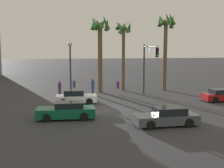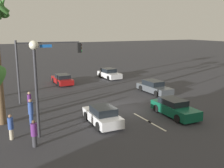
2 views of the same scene
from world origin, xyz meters
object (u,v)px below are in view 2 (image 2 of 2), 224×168
at_px(car_0, 102,116).
at_px(pedestrian_2, 34,133).
at_px(car_2, 109,74).
at_px(pedestrian_3, 11,126).
at_px(car_4, 174,108).
at_px(car_3, 154,87).
at_px(traffic_signal, 42,59).
at_px(car_1, 62,79).
at_px(pedestrian_0, 30,102).
at_px(streetlamp, 35,71).
at_px(pedestrian_1, 31,111).

distance_m(car_0, pedestrian_2, 5.39).
height_order(car_2, pedestrian_3, pedestrian_3).
bearing_deg(car_4, pedestrian_2, 93.84).
bearing_deg(car_3, traffic_signal, 80.00).
height_order(pedestrian_2, pedestrian_3, pedestrian_2).
distance_m(car_1, traffic_signal, 8.49).
bearing_deg(pedestrian_3, pedestrian_0, -21.16).
xyz_separation_m(car_2, streetlamp, (-16.13, 12.80, 3.66)).
relative_size(car_2, pedestrian_3, 2.54).
xyz_separation_m(car_0, car_2, (15.75, -8.19, 0.01)).
relative_size(traffic_signal, streetlamp, 1.01).
xyz_separation_m(pedestrian_1, pedestrian_2, (-3.78, 0.44, -0.16)).
xyz_separation_m(pedestrian_1, pedestrian_3, (-2.09, 1.56, -0.15)).
xyz_separation_m(car_1, car_3, (-8.82, -7.67, 0.02)).
bearing_deg(pedestrian_2, traffic_signal, -14.99).
height_order(car_0, pedestrian_2, pedestrian_2).
bearing_deg(pedestrian_1, pedestrian_2, 173.36).
bearing_deg(streetlamp, car_4, -92.90).
height_order(car_0, car_2, car_2).
xyz_separation_m(car_3, pedestrian_3, (-6.01, 15.12, 0.25)).
distance_m(car_0, car_1, 14.92).
distance_m(car_1, streetlamp, 16.74).
bearing_deg(car_4, pedestrian_3, 85.51).
height_order(traffic_signal, pedestrian_3, traffic_signal).
bearing_deg(pedestrian_0, car_4, -120.12).
xyz_separation_m(traffic_signal, pedestrian_1, (-5.94, 2.16, -3.01)).
bearing_deg(car_4, car_2, -7.86).
distance_m(car_4, traffic_signal, 12.76).
xyz_separation_m(pedestrian_0, pedestrian_1, (-2.88, 0.36, 0.07)).
distance_m(car_1, car_2, 7.03).
bearing_deg(pedestrian_1, car_3, -73.86).
bearing_deg(pedestrian_2, car_3, -61.18).
bearing_deg(car_4, car_0, 81.19).
distance_m(car_4, pedestrian_3, 12.17).
height_order(car_0, car_1, car_0).
relative_size(car_1, pedestrian_2, 2.56).
xyz_separation_m(car_4, pedestrian_1, (3.04, 10.57, 0.39)).
distance_m(car_0, pedestrian_3, 6.24).
height_order(pedestrian_0, pedestrian_2, pedestrian_0).
relative_size(car_2, pedestrian_1, 2.18).
bearing_deg(traffic_signal, pedestrian_1, 159.99).
height_order(streetlamp, pedestrian_1, streetlamp).
bearing_deg(pedestrian_1, car_2, -43.37).
xyz_separation_m(car_0, car_3, (6.05, -8.89, -0.01)).
height_order(car_3, pedestrian_1, pedestrian_1).
relative_size(car_0, pedestrian_2, 2.42).
height_order(car_2, car_4, car_2).
bearing_deg(car_2, pedestrian_0, 130.67).
distance_m(car_0, pedestrian_0, 6.62).
height_order(car_1, streetlamp, streetlamp).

